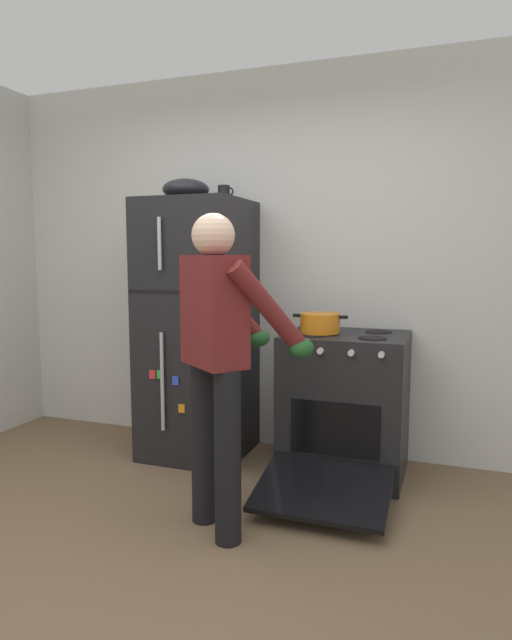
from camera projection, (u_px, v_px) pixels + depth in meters
name	position (u px, v px, depth m)	size (l,w,h in m)	color
ground	(139.00, 591.00, 2.28)	(8.00, 8.00, 0.00)	brown
kitchen_wall_back	(280.00, 262.00, 3.94)	(6.00, 0.10, 2.70)	silver
refrigerator	(198.00, 329.00, 3.80)	(0.68, 0.72, 1.77)	black
stove_range	(344.00, 405.00, 3.48)	(0.76, 1.21, 0.91)	black
person_cook	(221.00, 346.00, 2.69)	(0.67, 0.70, 1.60)	black
red_pot	(320.00, 323.00, 3.45)	(0.35, 0.25, 0.12)	orange
coffee_mug	(224.00, 192.00, 3.67)	(0.11, 0.08, 0.10)	black
mixing_bowl	(186.00, 190.00, 3.71)	(0.32, 0.32, 0.14)	black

